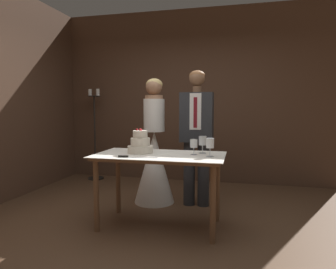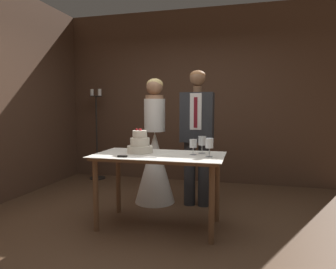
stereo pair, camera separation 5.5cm
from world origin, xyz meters
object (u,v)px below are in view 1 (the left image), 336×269
Objects in this scene: cake_knife at (130,157)px; cake_table at (159,163)px; groom at (197,131)px; candle_stand at (95,138)px; wine_glass_near at (210,144)px; bride at (154,157)px; tiered_cake at (140,144)px; wine_glass_far at (203,142)px; wine_glass_middle at (194,144)px.

cake_table is at bearing 40.65° from cake_knife.
groom is 2.24m from candle_stand.
bride is at bearing 135.34° from wine_glass_near.
cake_knife is 0.22× the size of groom.
tiered_cake is 0.91m from groom.
bride is at bearing 94.29° from tiered_cake.
groom is at bearing 55.58° from cake_knife.
bride reaches higher than cake_knife.
cake_table is at bearing -47.19° from candle_stand.
groom is (-0.15, 0.62, 0.06)m from wine_glass_far.
bride is at bearing 139.61° from wine_glass_far.
cake_knife is at bearing -151.41° from wine_glass_middle.
tiered_cake is at bearing -179.75° from wine_glass_middle.
tiered_cake reaches higher than wine_glass_middle.
cake_table is at bearing -158.15° from wine_glass_far.
cake_table is 0.89m from groom.
cake_table is at bearing 177.52° from wine_glass_near.
candle_stand reaches higher than wine_glass_far.
groom reaches higher than wine_glass_middle.
wine_glass_middle is 1.02m from bride.
cake_knife is 2.39× the size of wine_glass_middle.
wine_glass_far is (0.67, 0.44, 0.12)m from cake_knife.
candle_stand is (-1.40, 1.03, 0.12)m from bride.
tiered_cake is at bearing -85.71° from bride.
tiered_cake is 0.17× the size of candle_stand.
cake_knife is 1.19m from groom.
tiered_cake is at bearing 174.26° from wine_glass_near.
bride reaches higher than tiered_cake.
wine_glass_near is at bearing -5.74° from tiered_cake.
candle_stand is (-1.45, 1.77, -0.15)m from tiered_cake.
groom is at bearing 95.76° from wine_glass_middle.
cake_knife is 1.07m from bride.
wine_glass_near is 0.20m from wine_glass_middle.
tiered_cake is (-0.23, 0.05, 0.19)m from cake_table.
wine_glass_near is 1.15× the size of wine_glass_middle.
wine_glass_middle reaches higher than cake_table.
wine_glass_middle is 0.10× the size of candle_stand.
cake_table is 0.84m from bride.
wine_glass_middle is (0.59, 0.00, 0.02)m from tiered_cake.
wine_glass_middle is 0.14m from wine_glass_far.
wine_glass_far is 1.00m from bride.
bride is (-0.82, 0.81, -0.30)m from wine_glass_near.
bride is (-0.65, 0.73, -0.28)m from wine_glass_middle.
tiered_cake is 0.33m from cake_knife.
candle_stand is at bearing 140.35° from wine_glass_near.
wine_glass_near reaches higher than wine_glass_middle.
tiered_cake is 1.48× the size of wine_glass_near.
candle_stand is (-2.12, 1.64, -0.18)m from wine_glass_far.
wine_glass_near is (0.54, -0.02, 0.23)m from cake_table.
wine_glass_middle is at bearing -40.76° from candle_stand.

